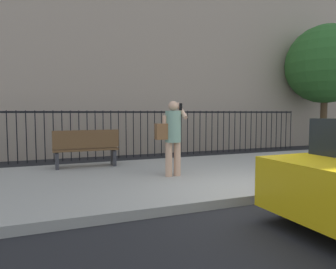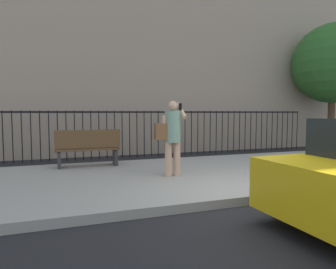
% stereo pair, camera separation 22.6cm
% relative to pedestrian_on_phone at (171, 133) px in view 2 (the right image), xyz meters
% --- Properties ---
extents(ground_plane, '(60.00, 60.00, 0.00)m').
position_rel_pedestrian_on_phone_xyz_m(ground_plane, '(1.10, -1.93, -1.10)').
color(ground_plane, black).
extents(sidewalk, '(28.00, 4.40, 0.15)m').
position_rel_pedestrian_on_phone_xyz_m(sidewalk, '(1.10, 0.27, -1.02)').
color(sidewalk, '#9E9B93').
rests_on(sidewalk, ground).
extents(building_facade, '(28.00, 4.00, 9.54)m').
position_rel_pedestrian_on_phone_xyz_m(building_facade, '(1.10, 6.57, 3.67)').
color(building_facade, tan).
rests_on(building_facade, ground).
extents(iron_fence, '(12.03, 0.04, 1.60)m').
position_rel_pedestrian_on_phone_xyz_m(iron_fence, '(1.10, 3.97, -0.08)').
color(iron_fence, black).
rests_on(iron_fence, ground).
extents(pedestrian_on_phone, '(0.65, 0.48, 1.63)m').
position_rel_pedestrian_on_phone_xyz_m(pedestrian_on_phone, '(0.00, 0.00, 0.00)').
color(pedestrian_on_phone, tan).
rests_on(pedestrian_on_phone, sidewalk).
extents(street_bench, '(1.60, 0.45, 0.95)m').
position_rel_pedestrian_on_phone_xyz_m(street_bench, '(-1.61, 1.77, -0.45)').
color(street_bench, brown).
rests_on(street_bench, sidewalk).
extents(street_tree_near, '(3.23, 3.23, 5.16)m').
position_rel_pedestrian_on_phone_xyz_m(street_tree_near, '(8.32, 3.40, 2.43)').
color(street_tree_near, '#4C3823').
rests_on(street_tree_near, ground).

